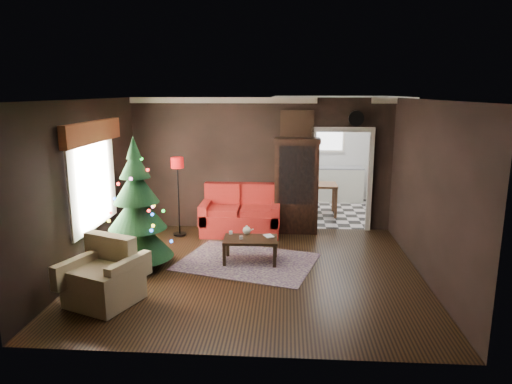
# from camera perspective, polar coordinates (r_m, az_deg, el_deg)

# --- Properties ---
(floor) EXTENTS (5.50, 5.50, 0.00)m
(floor) POSITION_cam_1_polar(r_m,az_deg,el_deg) (7.72, -0.45, -9.82)
(floor) COLOR black
(floor) RESTS_ON ground
(ceiling) EXTENTS (5.50, 5.50, 0.00)m
(ceiling) POSITION_cam_1_polar(r_m,az_deg,el_deg) (7.14, -0.49, 11.44)
(ceiling) COLOR white
(ceiling) RESTS_ON ground
(wall_back) EXTENTS (5.50, 0.00, 5.50)m
(wall_back) POSITION_cam_1_polar(r_m,az_deg,el_deg) (9.76, 0.63, 3.46)
(wall_back) COLOR black
(wall_back) RESTS_ON ground
(wall_front) EXTENTS (5.50, 0.00, 5.50)m
(wall_front) POSITION_cam_1_polar(r_m,az_deg,el_deg) (4.90, -2.68, -5.72)
(wall_front) COLOR black
(wall_front) RESTS_ON ground
(wall_left) EXTENTS (0.00, 5.50, 5.50)m
(wall_left) POSITION_cam_1_polar(r_m,az_deg,el_deg) (7.99, -20.54, 0.65)
(wall_left) COLOR black
(wall_left) RESTS_ON ground
(wall_right) EXTENTS (0.00, 5.50, 5.50)m
(wall_right) POSITION_cam_1_polar(r_m,az_deg,el_deg) (7.61, 20.64, 0.08)
(wall_right) COLOR black
(wall_right) RESTS_ON ground
(doorway) EXTENTS (1.10, 0.10, 2.10)m
(doorway) POSITION_cam_1_polar(r_m,az_deg,el_deg) (9.87, 10.53, 1.29)
(doorway) COLOR white
(doorway) RESTS_ON ground
(left_window) EXTENTS (0.05, 1.60, 1.40)m
(left_window) POSITION_cam_1_polar(r_m,az_deg,el_deg) (8.15, -19.74, 1.28)
(left_window) COLOR white
(left_window) RESTS_ON wall_left
(valance) EXTENTS (0.12, 2.10, 0.35)m
(valance) POSITION_cam_1_polar(r_m,az_deg,el_deg) (8.00, -19.65, 7.04)
(valance) COLOR brown
(valance) RESTS_ON wall_left
(kitchen_floor) EXTENTS (3.00, 3.00, 0.00)m
(kitchen_floor) POSITION_cam_1_polar(r_m,az_deg,el_deg) (11.56, 9.49, -2.37)
(kitchen_floor) COLOR silver
(kitchen_floor) RESTS_ON ground
(kitchen_window) EXTENTS (0.70, 0.06, 0.70)m
(kitchen_window) POSITION_cam_1_polar(r_m,az_deg,el_deg) (12.68, 9.14, 6.76)
(kitchen_window) COLOR white
(kitchen_window) RESTS_ON ground
(rug) EXTENTS (2.63, 2.21, 0.01)m
(rug) POSITION_cam_1_polar(r_m,az_deg,el_deg) (8.10, -1.11, -8.67)
(rug) COLOR #4F3040
(rug) RESTS_ON ground
(loveseat) EXTENTS (1.70, 0.90, 1.00)m
(loveseat) POSITION_cam_1_polar(r_m,az_deg,el_deg) (9.53, -1.94, -2.29)
(loveseat) COLOR maroon
(loveseat) RESTS_ON ground
(curio_cabinet) EXTENTS (0.90, 0.45, 1.90)m
(curio_cabinet) POSITION_cam_1_polar(r_m,az_deg,el_deg) (9.60, 5.02, 0.53)
(curio_cabinet) COLOR black
(curio_cabinet) RESTS_ON ground
(floor_lamp) EXTENTS (0.33, 0.33, 1.61)m
(floor_lamp) POSITION_cam_1_polar(r_m,az_deg,el_deg) (9.41, -9.63, -0.59)
(floor_lamp) COLOR black
(floor_lamp) RESTS_ON ground
(christmas_tree) EXTENTS (1.38, 1.38, 2.19)m
(christmas_tree) POSITION_cam_1_polar(r_m,az_deg,el_deg) (7.83, -14.61, -1.82)
(christmas_tree) COLOR #11371C
(christmas_tree) RESTS_ON ground
(armchair) EXTENTS (1.13, 1.13, 0.89)m
(armchair) POSITION_cam_1_polar(r_m,az_deg,el_deg) (6.79, -18.47, -9.50)
(armchair) COLOR tan
(armchair) RESTS_ON ground
(coffee_table) EXTENTS (0.95, 0.59, 0.42)m
(coffee_table) POSITION_cam_1_polar(r_m,az_deg,el_deg) (8.04, -0.69, -7.21)
(coffee_table) COLOR black
(coffee_table) RESTS_ON rug
(teapot) EXTENTS (0.18, 0.18, 0.16)m
(teapot) POSITION_cam_1_polar(r_m,az_deg,el_deg) (8.16, -1.16, -4.77)
(teapot) COLOR beige
(teapot) RESTS_ON coffee_table
(cup_a) EXTENTS (0.08, 0.08, 0.05)m
(cup_a) POSITION_cam_1_polar(r_m,az_deg,el_deg) (8.21, -3.17, -5.06)
(cup_a) COLOR silver
(cup_a) RESTS_ON coffee_table
(cup_b) EXTENTS (0.08, 0.08, 0.06)m
(cup_b) POSITION_cam_1_polar(r_m,az_deg,el_deg) (7.93, -1.86, -5.68)
(cup_b) COLOR silver
(cup_b) RESTS_ON coffee_table
(book) EXTENTS (0.14, 0.07, 0.20)m
(book) POSITION_cam_1_polar(r_m,az_deg,el_deg) (8.02, 1.11, -4.94)
(book) COLOR tan
(book) RESTS_ON coffee_table
(wall_clock) EXTENTS (0.32, 0.32, 0.06)m
(wall_clock) POSITION_cam_1_polar(r_m,az_deg,el_deg) (9.69, 12.36, 8.94)
(wall_clock) COLOR white
(wall_clock) RESTS_ON wall_back
(painting) EXTENTS (0.62, 0.05, 0.52)m
(painting) POSITION_cam_1_polar(r_m,az_deg,el_deg) (9.60, 5.15, 8.37)
(painting) COLOR #AD653A
(painting) RESTS_ON wall_back
(kitchen_counter) EXTENTS (1.80, 0.60, 0.90)m
(kitchen_counter) POSITION_cam_1_polar(r_m,az_deg,el_deg) (12.62, 9.05, 0.99)
(kitchen_counter) COLOR white
(kitchen_counter) RESTS_ON ground
(kitchen_table) EXTENTS (0.70, 0.70, 0.75)m
(kitchen_table) POSITION_cam_1_polar(r_m,az_deg,el_deg) (11.15, 8.17, -0.89)
(kitchen_table) COLOR brown
(kitchen_table) RESTS_ON ground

